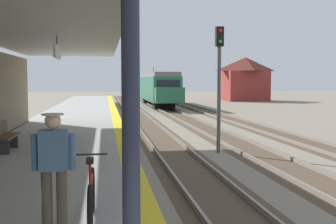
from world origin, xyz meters
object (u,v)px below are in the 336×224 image
(bicycle_beside_commuter, at_px, (91,198))
(platform_bench, at_px, (5,135))
(commuter_person, at_px, (54,166))
(rail_signal_post, at_px, (219,76))
(approaching_train, at_px, (157,87))
(distant_trackside_house, at_px, (245,78))

(bicycle_beside_commuter, bearing_deg, platform_bench, 112.14)
(commuter_person, xyz_separation_m, rail_signal_post, (5.37, 10.82, 1.35))
(platform_bench, bearing_deg, approaching_train, 75.78)
(commuter_person, distance_m, platform_bench, 7.45)
(approaching_train, height_order, rail_signal_post, rail_signal_post)
(bicycle_beside_commuter, bearing_deg, commuter_person, -147.66)
(approaching_train, height_order, platform_bench, approaching_train)
(bicycle_beside_commuter, distance_m, distant_trackside_house, 56.75)
(commuter_person, distance_m, distant_trackside_house, 57.20)
(commuter_person, height_order, rail_signal_post, rail_signal_post)
(rail_signal_post, height_order, distant_trackside_house, distant_trackside_house)
(rail_signal_post, relative_size, distant_trackside_house, 0.79)
(approaching_train, height_order, distant_trackside_house, distant_trackside_house)
(distant_trackside_house, bearing_deg, approaching_train, -145.42)
(platform_bench, distance_m, distant_trackside_house, 51.70)
(commuter_person, bearing_deg, approaching_train, 80.95)
(bicycle_beside_commuter, distance_m, rail_signal_post, 11.75)
(approaching_train, relative_size, bicycle_beside_commuter, 10.77)
(approaching_train, height_order, bicycle_beside_commuter, approaching_train)
(approaching_train, relative_size, rail_signal_post, 3.77)
(approaching_train, relative_size, platform_bench, 12.25)
(commuter_person, bearing_deg, rail_signal_post, 63.63)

